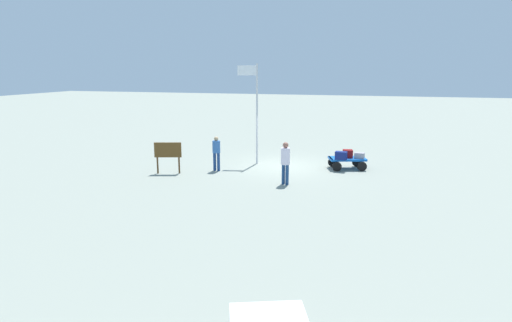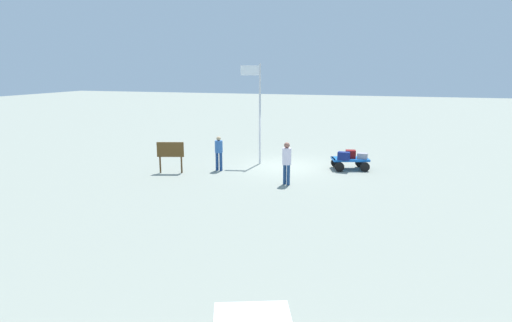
# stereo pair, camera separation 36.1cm
# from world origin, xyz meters

# --- Properties ---
(ground_plane) EXTENTS (120.00, 120.00, 0.00)m
(ground_plane) POSITION_xyz_m (0.00, 0.00, 0.00)
(ground_plane) COLOR gray
(luggage_cart) EXTENTS (1.92, 1.56, 0.55)m
(luggage_cart) POSITION_xyz_m (-3.05, -0.28, 0.40)
(luggage_cart) COLOR blue
(luggage_cart) RESTS_ON ground
(suitcase_tan) EXTENTS (0.48, 0.34, 0.27)m
(suitcase_tan) POSITION_xyz_m (-3.64, -0.31, 0.68)
(suitcase_tan) COLOR #95929B
(suitcase_tan) RESTS_ON luggage_cart
(suitcase_olive) EXTENTS (0.57, 0.37, 0.38)m
(suitcase_olive) POSITION_xyz_m (-2.83, 0.24, 0.74)
(suitcase_olive) COLOR navy
(suitcase_olive) RESTS_ON luggage_cart
(suitcase_dark) EXTENTS (0.52, 0.48, 0.38)m
(suitcase_dark) POSITION_xyz_m (-3.09, -0.32, 0.74)
(suitcase_dark) COLOR maroon
(suitcase_dark) RESTS_ON luggage_cart
(worker_lead) EXTENTS (0.50, 0.50, 1.79)m
(worker_lead) POSITION_xyz_m (-0.85, 3.46, 1.07)
(worker_lead) COLOR navy
(worker_lead) RESTS_ON ground
(worker_trailing) EXTENTS (0.38, 0.38, 1.64)m
(worker_trailing) POSITION_xyz_m (2.83, 1.87, 0.98)
(worker_trailing) COLOR navy
(worker_trailing) RESTS_ON ground
(flagpole) EXTENTS (1.03, 0.23, 5.01)m
(flagpole) POSITION_xyz_m (1.56, -0.23, 2.97)
(flagpole) COLOR silver
(flagpole) RESTS_ON ground
(signboard) EXTENTS (1.20, 0.42, 1.45)m
(signboard) POSITION_xyz_m (4.77, 3.00, 0.99)
(signboard) COLOR #4C3319
(signboard) RESTS_ON ground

